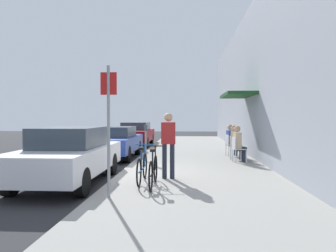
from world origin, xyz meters
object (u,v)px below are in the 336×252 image
(parking_meter, at_px, (146,140))
(seated_patron_0, at_px, (239,142))
(parked_car_1, at_px, (114,141))
(bicycle_0, at_px, (153,171))
(pedestrian_standing, at_px, (168,140))
(bicycle_1, at_px, (142,168))
(cafe_chair_0, at_px, (237,148))
(parked_car_2, at_px, (136,134))
(seated_patron_2, at_px, (231,139))
(cafe_chair_1, at_px, (234,146))
(seated_patron_1, at_px, (235,141))
(cafe_chair_2, at_px, (230,144))
(parked_car_0, at_px, (69,155))
(street_sign, at_px, (109,121))

(parking_meter, relative_size, seated_patron_0, 1.02)
(parked_car_1, height_order, parking_meter, parking_meter)
(bicycle_0, distance_m, pedestrian_standing, 1.20)
(bicycle_0, distance_m, bicycle_1, 0.53)
(cafe_chair_0, bearing_deg, seated_patron_0, 8.53)
(parked_car_2, bearing_deg, seated_patron_2, -49.15)
(bicycle_0, relative_size, cafe_chair_1, 1.97)
(seated_patron_1, bearing_deg, cafe_chair_2, 93.08)
(parked_car_0, bearing_deg, seated_patron_2, 47.46)
(seated_patron_0, bearing_deg, seated_patron_2, 90.00)
(seated_patron_0, bearing_deg, parked_car_0, -145.09)
(seated_patron_1, bearing_deg, bicycle_0, -117.53)
(seated_patron_2, bearing_deg, parked_car_1, -179.09)
(cafe_chair_0, distance_m, seated_patron_0, 0.20)
(seated_patron_0, bearing_deg, street_sign, -122.57)
(bicycle_0, xyz_separation_m, seated_patron_0, (2.61, 4.21, 0.34))
(bicycle_1, bearing_deg, street_sign, -106.69)
(cafe_chair_1, xyz_separation_m, cafe_chair_2, (0.00, 1.09, 0.00))
(street_sign, xyz_separation_m, cafe_chair_0, (3.32, 5.28, -1.02))
(parked_car_2, relative_size, cafe_chair_2, 5.06)
(bicycle_1, bearing_deg, cafe_chair_0, 52.77)
(parked_car_1, relative_size, pedestrian_standing, 2.59)
(parked_car_0, bearing_deg, cafe_chair_2, 47.75)
(pedestrian_standing, bearing_deg, parked_car_1, 116.79)
(parked_car_2, relative_size, pedestrian_standing, 2.59)
(parked_car_1, xyz_separation_m, parked_car_2, (0.00, 5.72, 0.04))
(street_sign, xyz_separation_m, bicycle_1, (0.45, 1.51, -1.16))
(parked_car_0, bearing_deg, parking_meter, 65.91)
(street_sign, distance_m, bicycle_1, 1.96)
(bicycle_1, bearing_deg, parking_meter, 95.97)
(street_sign, bearing_deg, bicycle_0, 54.63)
(pedestrian_standing, bearing_deg, parked_car_2, 103.35)
(parked_car_0, distance_m, parked_car_2, 10.96)
(parked_car_0, xyz_separation_m, seated_patron_2, (4.88, 5.32, 0.07))
(parked_car_0, xyz_separation_m, pedestrian_standing, (2.56, 0.17, 0.38))
(pedestrian_standing, bearing_deg, parked_car_0, -176.21)
(parked_car_2, height_order, cafe_chair_1, parked_car_2)
(parked_car_0, bearing_deg, seated_patron_1, 40.77)
(parked_car_1, relative_size, cafe_chair_0, 5.06)
(cafe_chair_1, height_order, cafe_chair_2, same)
(street_sign, relative_size, seated_patron_1, 2.02)
(parking_meter, xyz_separation_m, cafe_chair_0, (3.27, -0.07, -0.26))
(parked_car_0, bearing_deg, cafe_chair_1, 41.18)
(seated_patron_0, bearing_deg, cafe_chair_2, 91.78)
(cafe_chair_2, height_order, pedestrian_standing, pedestrian_standing)
(parked_car_1, distance_m, cafe_chair_1, 4.93)
(parked_car_0, distance_m, seated_patron_2, 7.22)
(seated_patron_0, bearing_deg, seated_patron_1, 89.99)
(parked_car_2, distance_m, parking_meter, 7.65)
(street_sign, xyz_separation_m, cafe_chair_1, (3.32, 6.10, -1.02))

